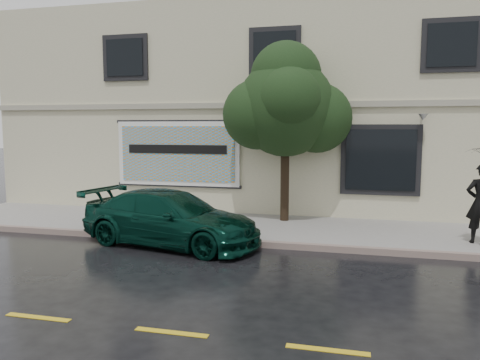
# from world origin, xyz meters

# --- Properties ---
(ground) EXTENTS (90.00, 90.00, 0.00)m
(ground) POSITION_xyz_m (0.00, 0.00, 0.00)
(ground) COLOR black
(ground) RESTS_ON ground
(sidewalk) EXTENTS (20.00, 3.50, 0.15)m
(sidewalk) POSITION_xyz_m (0.00, 3.25, 0.07)
(sidewalk) COLOR #999691
(sidewalk) RESTS_ON ground
(curb) EXTENTS (20.00, 0.18, 0.16)m
(curb) POSITION_xyz_m (0.00, 1.50, 0.07)
(curb) COLOR slate
(curb) RESTS_ON ground
(road_marking) EXTENTS (19.00, 0.12, 0.01)m
(road_marking) POSITION_xyz_m (0.00, -3.50, 0.01)
(road_marking) COLOR gold
(road_marking) RESTS_ON ground
(building) EXTENTS (20.00, 8.12, 7.00)m
(building) POSITION_xyz_m (0.00, 9.00, 3.50)
(building) COLOR #BAB996
(building) RESTS_ON ground
(billboard) EXTENTS (4.30, 0.16, 2.20)m
(billboard) POSITION_xyz_m (-3.20, 4.92, 2.05)
(billboard) COLOR white
(billboard) RESTS_ON ground
(car) EXTENTS (4.96, 2.97, 1.35)m
(car) POSITION_xyz_m (-1.93, 1.20, 0.68)
(car) COLOR #072E23
(car) RESTS_ON ground
(street_tree) EXTENTS (2.85, 2.85, 4.75)m
(street_tree) POSITION_xyz_m (0.46, 4.20, 3.47)
(street_tree) COLOR black
(street_tree) RESTS_ON sidewalk
(fire_hydrant) EXTENTS (0.34, 0.32, 0.84)m
(fire_hydrant) POSITION_xyz_m (-1.74, 1.80, 0.56)
(fire_hydrant) COLOR beige
(fire_hydrant) RESTS_ON sidewalk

